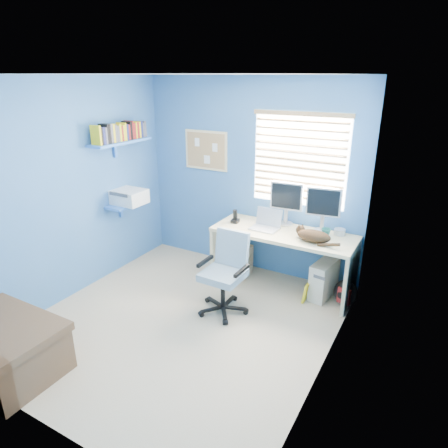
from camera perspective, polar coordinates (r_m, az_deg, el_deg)
The scene contains 23 objects.
floor at distance 4.43m, azimuth -6.00°, elevation -13.88°, with size 3.00×3.20×0.00m, color #BEAC8A.
ceiling at distance 3.66m, azimuth -7.54°, elevation 20.45°, with size 3.00×3.20×0.00m, color white.
wall_back at distance 5.19m, azimuth 3.73°, elevation 6.61°, with size 3.00×0.01×2.50m, color #3369A6.
wall_front at distance 2.84m, azimuth -25.99°, elevation -7.71°, with size 3.00×0.01×2.50m, color #3369A6.
wall_left at distance 4.87m, azimuth -21.21°, elevation 4.31°, with size 0.01×3.20×2.50m, color #3369A6.
wall_right at distance 3.27m, azimuth 15.24°, elevation -2.64°, with size 0.01×3.20×2.50m, color #3369A6.
desk at distance 4.95m, azimuth 8.32°, elevation -5.10°, with size 1.70×0.65×0.74m, color #D4BF7E.
laptop at distance 4.82m, azimuth 5.84°, elevation 0.47°, with size 0.33×0.26×0.22m, color silver.
monitor_left at distance 4.97m, azimuth 8.93°, elevation 2.89°, with size 0.40×0.12×0.54m, color silver.
monitor_right at distance 4.82m, azimuth 14.01°, elevation 1.97°, with size 0.40×0.12×0.54m, color silver.
phone at distance 5.03m, azimuth 1.61°, elevation 1.14°, with size 0.09×0.11×0.17m, color black.
mug at distance 4.74m, azimuth 14.34°, elevation -1.22°, with size 0.10×0.09×0.10m, color #227265.
cd_spindle at distance 4.85m, azimuth 16.18°, elevation -1.09°, with size 0.13×0.13×0.07m, color silver.
cat at distance 4.56m, azimuth 12.71°, elevation -1.70°, with size 0.38×0.20×0.14m, color black.
tower_pc at distance 4.91m, azimuth 14.07°, elevation -7.69°, with size 0.19×0.44×0.45m, color beige.
drawer_boxes at distance 5.29m, azimuth 1.84°, elevation -5.14°, with size 0.35×0.28×0.41m, color #CFB087.
yellow_book at distance 4.82m, azimuth 11.68°, elevation -9.46°, with size 0.03×0.17×0.24m, color yellow.
backpack at distance 4.83m, azimuth 16.99°, elevation -9.38°, with size 0.27×0.20×0.32m, color black.
bed_corner at distance 4.15m, azimuth -28.98°, elevation -15.38°, with size 0.98×0.70×0.47m, color brown.
office_chair at distance 4.46m, azimuth 0.15°, elevation -8.39°, with size 0.53×0.53×0.90m.
window_blinds at distance 4.86m, azimuth 10.65°, elevation 8.97°, with size 1.15×0.05×1.10m.
corkboard at distance 5.42m, azimuth -2.59°, elevation 10.47°, with size 0.64×0.02×0.52m.
wall_shelves at distance 5.22m, azimuth -14.13°, elevation 8.18°, with size 0.42×0.90×1.05m.
Camera 1 is at (2.17, -2.94, 2.50)m, focal length 32.00 mm.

